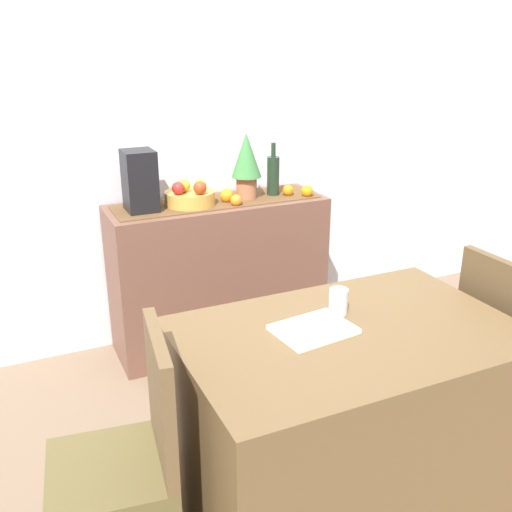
{
  "coord_description": "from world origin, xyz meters",
  "views": [
    {
      "loc": [
        -1.09,
        -2.04,
        1.75
      ],
      "look_at": [
        0.02,
        0.37,
        0.75
      ],
      "focal_mm": 40.68,
      "sensor_mm": 36.0,
      "label": 1
    }
  ],
  "objects_px": {
    "coffee_maker": "(140,181)",
    "wine_bottle": "(273,175)",
    "sideboard_console": "(219,274)",
    "potted_plant": "(246,162)",
    "fruit_bowl": "(190,198)",
    "coffee_cup": "(338,301)",
    "chair_by_corner": "(509,384)",
    "chair_near_window": "(119,509)",
    "open_book": "(314,329)",
    "dining_table": "(345,415)"
  },
  "relations": [
    {
      "from": "fruit_bowl",
      "to": "wine_bottle",
      "type": "xyz_separation_m",
      "value": [
        0.51,
        0.0,
        0.08
      ]
    },
    {
      "from": "fruit_bowl",
      "to": "chair_by_corner",
      "type": "bearing_deg",
      "value": -53.15
    },
    {
      "from": "wine_bottle",
      "to": "dining_table",
      "type": "xyz_separation_m",
      "value": [
        -0.36,
        -1.38,
        -0.63
      ]
    },
    {
      "from": "sideboard_console",
      "to": "chair_by_corner",
      "type": "distance_m",
      "value": 1.65
    },
    {
      "from": "chair_near_window",
      "to": "potted_plant",
      "type": "bearing_deg",
      "value": 51.92
    },
    {
      "from": "chair_by_corner",
      "to": "open_book",
      "type": "bearing_deg",
      "value": 177.06
    },
    {
      "from": "open_book",
      "to": "chair_by_corner",
      "type": "bearing_deg",
      "value": -9.43
    },
    {
      "from": "wine_bottle",
      "to": "sideboard_console",
      "type": "bearing_deg",
      "value": -180.0
    },
    {
      "from": "wine_bottle",
      "to": "open_book",
      "type": "relative_size",
      "value": 1.1
    },
    {
      "from": "sideboard_console",
      "to": "fruit_bowl",
      "type": "xyz_separation_m",
      "value": [
        -0.16,
        0.0,
        0.48
      ]
    },
    {
      "from": "wine_bottle",
      "to": "chair_near_window",
      "type": "relative_size",
      "value": 0.34
    },
    {
      "from": "wine_bottle",
      "to": "coffee_cup",
      "type": "distance_m",
      "value": 1.3
    },
    {
      "from": "sideboard_console",
      "to": "open_book",
      "type": "bearing_deg",
      "value": -96.06
    },
    {
      "from": "wine_bottle",
      "to": "chair_by_corner",
      "type": "bearing_deg",
      "value": -69.14
    },
    {
      "from": "sideboard_console",
      "to": "wine_bottle",
      "type": "xyz_separation_m",
      "value": [
        0.35,
        0.0,
        0.56
      ]
    },
    {
      "from": "sideboard_console",
      "to": "coffee_cup",
      "type": "xyz_separation_m",
      "value": [
        0.02,
        -1.24,
        0.35
      ]
    },
    {
      "from": "fruit_bowl",
      "to": "open_book",
      "type": "distance_m",
      "value": 1.34
    },
    {
      "from": "coffee_maker",
      "to": "open_book",
      "type": "bearing_deg",
      "value": -77.69
    },
    {
      "from": "fruit_bowl",
      "to": "chair_near_window",
      "type": "relative_size",
      "value": 0.31
    },
    {
      "from": "dining_table",
      "to": "sideboard_console",
      "type": "bearing_deg",
      "value": 89.38
    },
    {
      "from": "coffee_cup",
      "to": "chair_by_corner",
      "type": "xyz_separation_m",
      "value": [
        0.86,
        -0.14,
        -0.53
      ]
    },
    {
      "from": "fruit_bowl",
      "to": "potted_plant",
      "type": "bearing_deg",
      "value": -0.0
    },
    {
      "from": "sideboard_console",
      "to": "coffee_cup",
      "type": "height_order",
      "value": "sideboard_console"
    },
    {
      "from": "sideboard_console",
      "to": "coffee_cup",
      "type": "distance_m",
      "value": 1.29
    },
    {
      "from": "wine_bottle",
      "to": "chair_by_corner",
      "type": "xyz_separation_m",
      "value": [
        0.53,
        -1.38,
        -0.74
      ]
    },
    {
      "from": "wine_bottle",
      "to": "potted_plant",
      "type": "height_order",
      "value": "potted_plant"
    },
    {
      "from": "coffee_maker",
      "to": "wine_bottle",
      "type": "bearing_deg",
      "value": 0.0
    },
    {
      "from": "wine_bottle",
      "to": "coffee_maker",
      "type": "xyz_separation_m",
      "value": [
        -0.78,
        -0.0,
        0.04
      ]
    },
    {
      "from": "dining_table",
      "to": "chair_near_window",
      "type": "distance_m",
      "value": 0.9
    },
    {
      "from": "potted_plant",
      "to": "coffee_cup",
      "type": "relative_size",
      "value": 3.67
    },
    {
      "from": "coffee_maker",
      "to": "chair_by_corner",
      "type": "height_order",
      "value": "coffee_maker"
    },
    {
      "from": "dining_table",
      "to": "chair_near_window",
      "type": "xyz_separation_m",
      "value": [
        -0.89,
        -0.0,
        -0.1
      ]
    },
    {
      "from": "coffee_maker",
      "to": "sideboard_console",
      "type": "bearing_deg",
      "value": 0.0
    },
    {
      "from": "potted_plant",
      "to": "chair_by_corner",
      "type": "xyz_separation_m",
      "value": [
        0.7,
        -1.38,
        -0.83
      ]
    },
    {
      "from": "potted_plant",
      "to": "chair_by_corner",
      "type": "bearing_deg",
      "value": -63.28
    },
    {
      "from": "potted_plant",
      "to": "dining_table",
      "type": "distance_m",
      "value": 1.57
    },
    {
      "from": "sideboard_console",
      "to": "chair_by_corner",
      "type": "height_order",
      "value": "chair_by_corner"
    },
    {
      "from": "dining_table",
      "to": "chair_near_window",
      "type": "relative_size",
      "value": 1.39
    },
    {
      "from": "open_book",
      "to": "coffee_cup",
      "type": "height_order",
      "value": "coffee_cup"
    },
    {
      "from": "fruit_bowl",
      "to": "wine_bottle",
      "type": "relative_size",
      "value": 0.89
    },
    {
      "from": "dining_table",
      "to": "chair_by_corner",
      "type": "xyz_separation_m",
      "value": [
        0.89,
        -0.0,
        -0.1
      ]
    },
    {
      "from": "coffee_maker",
      "to": "coffee_cup",
      "type": "xyz_separation_m",
      "value": [
        0.45,
        -1.24,
        -0.25
      ]
    },
    {
      "from": "wine_bottle",
      "to": "dining_table",
      "type": "distance_m",
      "value": 1.56
    },
    {
      "from": "dining_table",
      "to": "wine_bottle",
      "type": "bearing_deg",
      "value": 75.27
    },
    {
      "from": "sideboard_console",
      "to": "dining_table",
      "type": "relative_size",
      "value": 0.99
    },
    {
      "from": "sideboard_console",
      "to": "coffee_maker",
      "type": "distance_m",
      "value": 0.74
    },
    {
      "from": "coffee_maker",
      "to": "chair_near_window",
      "type": "bearing_deg",
      "value": -108.89
    },
    {
      "from": "sideboard_console",
      "to": "chair_near_window",
      "type": "bearing_deg",
      "value": -123.18
    },
    {
      "from": "open_book",
      "to": "chair_near_window",
      "type": "relative_size",
      "value": 0.31
    },
    {
      "from": "open_book",
      "to": "coffee_cup",
      "type": "relative_size",
      "value": 2.72
    }
  ]
}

